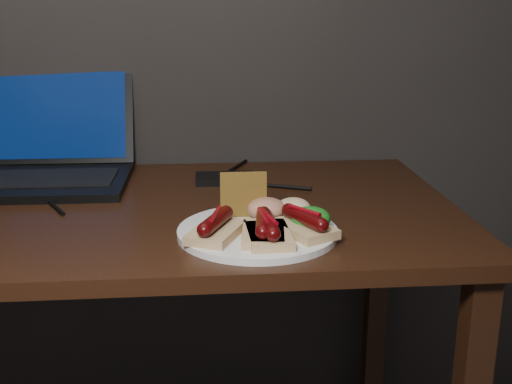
{
  "coord_description": "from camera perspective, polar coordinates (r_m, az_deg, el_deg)",
  "views": [
    {
      "loc": [
        0.19,
        0.14,
        1.14
      ],
      "look_at": [
        0.29,
        1.23,
        0.82
      ],
      "focal_mm": 45.0,
      "sensor_mm": 36.0,
      "label": 1
    }
  ],
  "objects": [
    {
      "name": "desk",
      "position": [
        1.34,
        -12.93,
        -4.98
      ],
      "size": [
        1.4,
        0.7,
        0.75
      ],
      "color": "black",
      "rests_on": "ground"
    },
    {
      "name": "laptop",
      "position": [
        1.54,
        -17.88,
        2.95
      ],
      "size": [
        0.37,
        0.36,
        0.25
      ],
      "color": "black",
      "rests_on": "desk"
    },
    {
      "name": "hard_drive",
      "position": [
        1.46,
        -2.8,
        1.21
      ],
      "size": [
        0.13,
        0.08,
        0.02
      ],
      "primitive_type": "cube",
      "rotation": [
        0.0,
        0.0,
        -0.0
      ],
      "color": "black",
      "rests_on": "desk"
    },
    {
      "name": "desk_cables",
      "position": [
        1.42,
        -12.57,
        0.25
      ],
      "size": [
        0.89,
        0.4,
        0.01
      ],
      "color": "black",
      "rests_on": "desk"
    },
    {
      "name": "plate",
      "position": [
        1.13,
        0.13,
        -3.55
      ],
      "size": [
        0.36,
        0.36,
        0.01
      ],
      "primitive_type": "cylinder",
      "rotation": [
        0.0,
        0.0,
        0.33
      ],
      "color": "silver",
      "rests_on": "desk"
    },
    {
      "name": "bread_sausage_left",
      "position": [
        1.08,
        -3.6,
        -3.16
      ],
      "size": [
        0.11,
        0.13,
        0.04
      ],
      "color": "#E3BA85",
      "rests_on": "plate"
    },
    {
      "name": "bread_sausage_center",
      "position": [
        1.07,
        0.65,
        -3.3
      ],
      "size": [
        0.08,
        0.12,
        0.04
      ],
      "color": "#E3BA85",
      "rests_on": "plate"
    },
    {
      "name": "bread_sausage_right",
      "position": [
        1.1,
        4.31,
        -2.84
      ],
      "size": [
        0.11,
        0.13,
        0.04
      ],
      "color": "#E3BA85",
      "rests_on": "plate"
    },
    {
      "name": "bread_sausage_extra",
      "position": [
        1.06,
        1.17,
        -3.48
      ],
      "size": [
        0.07,
        0.12,
        0.04
      ],
      "color": "#E3BA85",
      "rests_on": "plate"
    },
    {
      "name": "crispbread",
      "position": [
        1.17,
        -1.12,
        -0.23
      ],
      "size": [
        0.08,
        0.01,
        0.08
      ],
      "primitive_type": "cube",
      "color": "olive",
      "rests_on": "plate"
    },
    {
      "name": "salad_greens",
      "position": [
        1.12,
        4.89,
        -2.33
      ],
      "size": [
        0.07,
        0.07,
        0.04
      ],
      "primitive_type": "ellipsoid",
      "color": "#115712",
      "rests_on": "plate"
    },
    {
      "name": "salsa_mound",
      "position": [
        1.17,
        0.97,
        -1.5
      ],
      "size": [
        0.07,
        0.07,
        0.04
      ],
      "primitive_type": "ellipsoid",
      "color": "maroon",
      "rests_on": "plate"
    },
    {
      "name": "coleslaw_mound",
      "position": [
        1.18,
        3.35,
        -1.4
      ],
      "size": [
        0.06,
        0.06,
        0.04
      ],
      "primitive_type": "ellipsoid",
      "color": "beige",
      "rests_on": "plate"
    }
  ]
}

